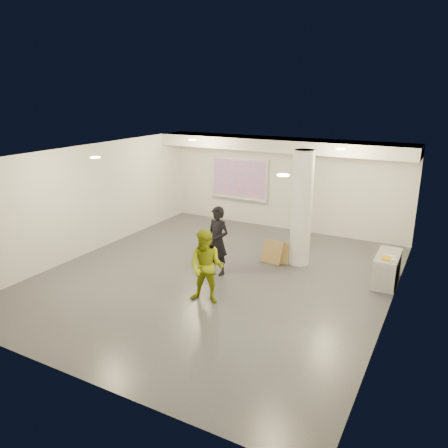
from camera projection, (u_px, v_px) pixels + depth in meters
The scene contains 20 objects.
floor at pixel (216, 277), 10.74m from camera, with size 8.00×9.00×0.01m, color #3A3C42.
ceiling at pixel (216, 155), 9.86m from camera, with size 8.00×9.00×0.01m, color silver.
wall_back at pixel (284, 184), 14.09m from camera, with size 8.00×0.01×3.00m, color silver.
wall_front at pixel (68, 293), 6.52m from camera, with size 8.00×0.01×3.00m, color silver.
wall_left at pixel (91, 199), 12.12m from camera, with size 0.01×9.00×3.00m, color silver.
wall_right at pixel (395, 246), 8.49m from camera, with size 0.01×9.00×3.00m, color silver.
soffit_band at pixel (280, 144), 13.23m from camera, with size 8.00×1.10×0.36m, color silver.
downlight_nw at pixel (193, 140), 12.97m from camera, with size 0.22×0.22×0.02m, color #E9C180.
downlight_ne at pixel (340, 149), 10.97m from camera, with size 0.22×0.22×0.02m, color #E9C180.
downlight_sw at pixel (95, 157), 9.60m from camera, with size 0.22×0.22×0.02m, color #E9C180.
downlight_se at pixel (283, 175), 7.61m from camera, with size 0.22×0.22×0.02m, color #E9C180.
column at pixel (302, 209), 11.13m from camera, with size 0.52×0.52×3.00m, color silver.
projection_screen at pixel (239, 179), 14.77m from camera, with size 2.10×0.13×1.42m.
credenza at pixel (387, 269), 10.31m from camera, with size 0.51×1.22×0.71m, color gray.
papers_stack at pixel (390, 258), 9.99m from camera, with size 0.28×0.35×0.02m, color silver.
postit_pad at pixel (387, 258), 9.94m from camera, with size 0.19×0.26×0.03m, color #DA9907.
cardboard_back at pixel (279, 253), 11.53m from camera, with size 0.53×0.05×0.58m, color olive.
cardboard_front at pixel (272, 252), 11.51m from camera, with size 0.57×0.06×0.63m, color olive.
woman at pixel (218, 241), 10.70m from camera, with size 0.63×0.41×1.71m, color black.
man at pixel (206, 267), 9.24m from camera, with size 0.79×0.61×1.62m, color #8C9B13.
Camera 1 is at (4.87, -8.61, 4.40)m, focal length 35.00 mm.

